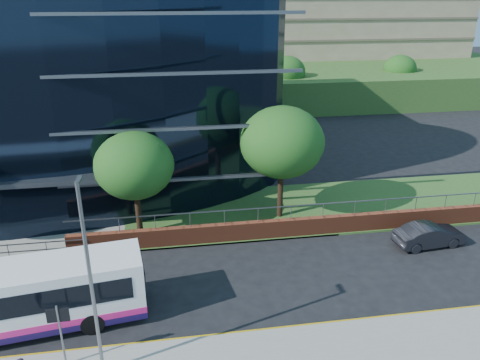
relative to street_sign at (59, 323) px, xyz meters
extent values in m
cube|color=#2D511E|center=(19.50, 12.59, -2.09)|extent=(36.00, 8.00, 0.12)
cube|color=black|center=(-8.50, 25.59, 5.85)|extent=(38.00, 16.00, 16.00)
cube|color=brown|center=(15.50, 8.89, -1.55)|extent=(34.00, 0.40, 1.20)
cube|color=slate|center=(15.50, 8.89, -0.07)|extent=(34.00, 0.06, 0.06)
cube|color=#2D511E|center=(27.50, 57.59, -0.15)|extent=(60.00, 42.00, 4.00)
cylinder|color=slate|center=(0.00, -0.01, -0.60)|extent=(0.08, 0.08, 2.80)
cube|color=black|center=(0.00, 0.01, 0.35)|extent=(0.85, 0.06, 0.60)
cylinder|color=black|center=(2.50, 10.59, -0.61)|extent=(0.36, 0.36, 3.08)
ellipsoid|color=#264914|center=(2.50, 10.59, 2.40)|extent=(4.62, 4.62, 3.93)
cylinder|color=black|center=(11.50, 11.59, -0.39)|extent=(0.36, 0.36, 3.52)
ellipsoid|color=#264914|center=(11.50, 11.59, 3.05)|extent=(5.28, 5.28, 4.49)
cylinder|color=black|center=(19.50, 41.59, -0.61)|extent=(0.36, 0.36, 3.08)
ellipsoid|color=#264914|center=(19.50, 41.59, 2.40)|extent=(4.62, 4.62, 3.93)
cylinder|color=black|center=(35.50, 43.59, -0.72)|extent=(0.36, 0.36, 2.86)
ellipsoid|color=#264914|center=(35.50, 43.59, 2.08)|extent=(4.29, 4.29, 3.65)
cylinder|color=slate|center=(1.50, -0.61, 2.00)|extent=(0.14, 0.14, 8.00)
cube|color=slate|center=(1.50, -0.26, 5.90)|extent=(0.15, 0.70, 0.12)
cube|color=white|center=(-2.58, 2.58, -0.44)|extent=(11.48, 4.03, 2.71)
cube|color=#1E1147|center=(-2.58, 2.58, -1.64)|extent=(11.50, 4.09, 0.31)
cube|color=#DA1F76|center=(-2.58, 2.58, -1.33)|extent=(11.50, 4.09, 0.31)
cube|color=black|center=(-1.98, 2.66, -0.06)|extent=(9.26, 3.78, 1.02)
cylinder|color=black|center=(0.81, 1.87, -1.64)|extent=(1.05, 0.44, 1.02)
imported|color=black|center=(19.27, 6.61, -1.46)|extent=(4.27, 1.83, 1.37)
camera|label=1|loc=(4.55, -15.38, 11.80)|focal=35.00mm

